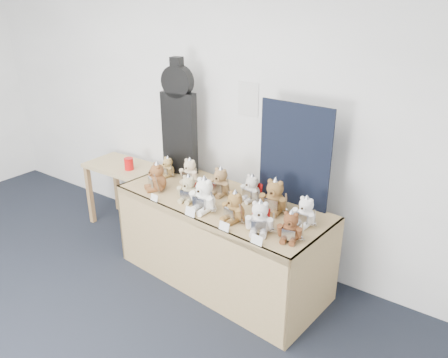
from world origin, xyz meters
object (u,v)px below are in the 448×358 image
Objects in this scene: teddy_front_left at (189,189)px; teddy_back_far_left at (168,167)px; teddy_front_far_right at (260,218)px; teddy_front_end at (290,227)px; teddy_back_centre_right at (252,189)px; teddy_back_end at (305,212)px; red_cup at (129,164)px; teddy_back_centre_left at (220,182)px; teddy_back_left at (190,172)px; teddy_front_far_left at (157,178)px; guitar_case at (179,119)px; teddy_back_right at (274,197)px; teddy_front_centre at (204,196)px; teddy_front_right at (234,207)px; side_table at (126,176)px; display_table at (216,221)px.

teddy_back_far_left is at bearing 139.89° from teddy_front_left.
teddy_front_far_right is 1.13× the size of teddy_front_end.
teddy_front_far_right is 1.33m from teddy_back_far_left.
teddy_back_end is at bearing -0.19° from teddy_back_centre_right.
red_cup is 0.49× the size of teddy_back_centre_right.
teddy_back_centre_left reaches higher than teddy_back_end.
teddy_back_left reaches higher than teddy_front_end.
guitar_case is at bearing 133.18° from teddy_front_far_left.
teddy_back_right is (-0.30, 0.31, 0.03)m from teddy_front_end.
teddy_front_far_left is at bearing 173.55° from teddy_front_centre.
teddy_front_right is (1.57, -0.38, 0.12)m from red_cup.
guitar_case is 4.28× the size of teddy_front_left.
teddy_front_end is 0.97× the size of teddy_back_end.
teddy_back_centre_left is (-0.36, 0.32, 0.00)m from teddy_front_right.
red_cup is 0.40× the size of teddy_back_right.
teddy_front_centre is at bearing -152.96° from teddy_back_right.
teddy_front_left is at bearing -24.55° from teddy_back_far_left.
red_cup is at bearing -22.60° from side_table.
teddy_front_far_right is at bearing -17.61° from teddy_front_left.
teddy_front_centre is 0.82m from teddy_back_far_left.
teddy_front_right is 0.35m from teddy_back_right.
teddy_front_centre is 0.56m from teddy_back_right.
teddy_front_far_right is 1.32× the size of teddy_back_far_left.
display_table is at bearing 9.84° from teddy_front_left.
teddy_front_far_left is 0.90× the size of teddy_back_right.
teddy_back_right is at bearing 71.33° from teddy_front_right.
teddy_back_end is (0.75, 0.11, 0.27)m from display_table.
teddy_back_centre_left is (1.21, -0.06, 0.12)m from red_cup.
teddy_front_end is at bearing -24.09° from teddy_back_left.
teddy_front_centre is 0.33m from teddy_back_centre_left.
display_table is at bearing -167.26° from teddy_back_right.
display_table is 0.36m from teddy_front_left.
teddy_front_far_right is at bearing -38.91° from teddy_back_centre_right.
teddy_front_right is at bearing 2.15° from teddy_front_centre.
teddy_back_end is at bearing 13.04° from display_table.
display_table is 7.52× the size of teddy_back_centre_right.
side_table is 0.23m from red_cup.
red_cup is 0.39× the size of teddy_front_centre.
teddy_back_right is at bearing -11.38° from teddy_back_left.
teddy_front_end is 1.29m from teddy_back_left.
teddy_front_end is 1.16× the size of teddy_back_far_left.
side_table is 0.78× the size of guitar_case.
teddy_back_end is at bearing 40.31° from teddy_front_right.
teddy_front_right is at bearing -36.62° from guitar_case.
teddy_front_far_left is at bearing -24.40° from side_table.
teddy_back_end is at bearing 1.68° from teddy_back_far_left.
teddy_back_far_left reaches higher than red_cup.
teddy_front_far_right is (1.95, -0.48, 0.31)m from side_table.
teddy_front_far_right reaches higher than display_table.
red_cup is at bearing 143.63° from teddy_front_far_right.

